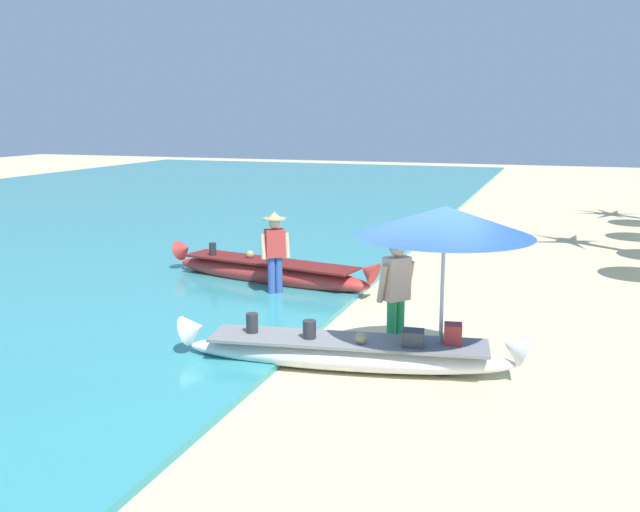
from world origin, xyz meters
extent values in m
plane|color=beige|center=(0.00, 0.00, 0.00)|extent=(80.00, 80.00, 0.00)
cube|color=teal|center=(-13.52, 8.00, 0.05)|extent=(24.00, 56.00, 0.10)
ellipsoid|color=white|center=(-0.64, -0.60, 0.20)|extent=(4.54, 1.38, 0.40)
cone|color=white|center=(1.53, -0.28, 0.45)|extent=(0.47, 0.49, 0.50)
cone|color=white|center=(-2.81, -0.92, 0.45)|extent=(0.47, 0.49, 0.50)
cube|color=gray|center=(-0.64, -0.60, 0.40)|extent=(3.83, 1.29, 0.04)
cylinder|color=#2D2D33|center=(-1.98, -0.74, 0.55)|extent=(0.17, 0.17, 0.29)
cylinder|color=#2D2D33|center=(-1.14, -0.72, 0.54)|extent=(0.18, 0.18, 0.27)
sphere|color=tan|center=(-0.42, -0.69, 0.49)|extent=(0.17, 0.17, 0.17)
cube|color=#424247|center=(0.26, -0.58, 0.52)|extent=(0.32, 0.30, 0.23)
cube|color=#B73333|center=(0.74, -0.32, 0.55)|extent=(0.27, 0.28, 0.29)
ellipsoid|color=red|center=(-3.51, 3.45, 0.25)|extent=(4.59, 1.56, 0.49)
cone|color=red|center=(-1.33, 3.04, 0.54)|extent=(0.49, 0.51, 0.51)
cone|color=red|center=(-5.69, 3.86, 0.54)|extent=(0.49, 0.51, 0.51)
cube|color=maroon|center=(-3.51, 3.45, 0.49)|extent=(3.88, 1.44, 0.04)
cylinder|color=#2D2D33|center=(-4.85, 3.58, 0.64)|extent=(0.15, 0.15, 0.29)
sphere|color=tan|center=(-4.00, 3.59, 0.58)|extent=(0.17, 0.17, 0.17)
cylinder|color=#B74C38|center=(-3.36, 3.31, 0.64)|extent=(0.18, 0.18, 0.29)
cylinder|color=#3D5BA8|center=(-2.96, 2.61, 0.40)|extent=(0.14, 0.14, 0.79)
cylinder|color=#3D5BA8|center=(-3.07, 2.52, 0.40)|extent=(0.14, 0.14, 0.79)
cube|color=#DB3D38|center=(-3.01, 2.56, 1.05)|extent=(0.42, 0.39, 0.52)
cylinder|color=beige|center=(-2.82, 2.69, 1.00)|extent=(0.18, 0.20, 0.48)
cylinder|color=beige|center=(-3.19, 2.41, 1.00)|extent=(0.18, 0.20, 0.48)
sphere|color=beige|center=(-3.01, 2.56, 1.44)|extent=(0.22, 0.22, 0.22)
cylinder|color=tan|center=(-3.01, 2.56, 1.52)|extent=(0.44, 0.44, 0.02)
cone|color=tan|center=(-3.01, 2.56, 1.59)|extent=(0.26, 0.26, 0.12)
cylinder|color=green|center=(-0.19, 0.07, 0.42)|extent=(0.14, 0.14, 0.83)
cylinder|color=green|center=(-0.10, 0.18, 0.42)|extent=(0.14, 0.14, 0.83)
cube|color=beige|center=(-0.14, 0.13, 1.14)|extent=(0.40, 0.42, 0.62)
cylinder|color=beige|center=(-0.30, -0.04, 1.09)|extent=(0.21, 0.20, 0.57)
cylinder|color=beige|center=(-0.01, 0.32, 1.09)|extent=(0.21, 0.20, 0.57)
sphere|color=beige|center=(-0.14, 0.13, 1.58)|extent=(0.22, 0.22, 0.22)
cylinder|color=#B7B7BC|center=(0.58, -0.30, 1.12)|extent=(0.05, 0.05, 2.24)
cone|color=blue|center=(0.58, -0.30, 2.06)|extent=(2.33, 2.33, 0.39)
cylinder|color=#333338|center=(0.58, -0.30, 0.03)|extent=(0.36, 0.36, 0.06)
camera|label=1|loc=(2.00, -9.38, 3.44)|focal=39.67mm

